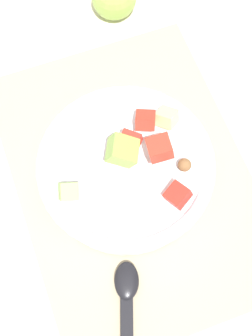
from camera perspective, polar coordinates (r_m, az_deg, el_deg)
ground_plane at (r=0.81m, az=0.70°, el=-1.12°), size 2.40×2.40×0.00m
placemat at (r=0.81m, az=0.70°, el=-1.04°), size 0.51×0.36×0.01m
salad_bowl at (r=0.77m, az=0.04°, el=-0.22°), size 0.27×0.27×0.13m
serving_spoon at (r=0.75m, az=0.09°, el=-15.54°), size 0.20×0.09×0.01m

